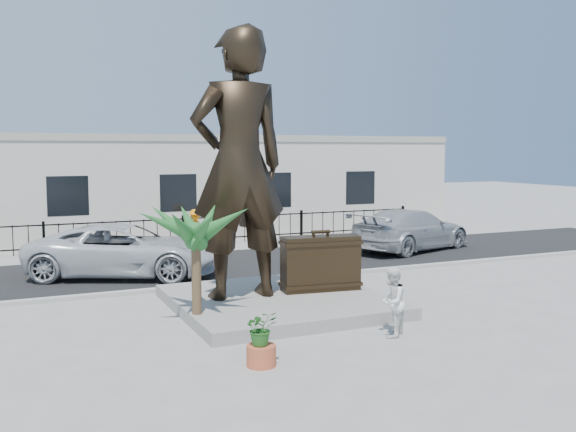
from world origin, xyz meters
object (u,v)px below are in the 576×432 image
at_px(tourist, 392,302).
at_px(car_white, 125,250).
at_px(statue, 239,164).
at_px(suitcase, 321,263).

relative_size(tourist, car_white, 0.25).
bearing_deg(statue, suitcase, 175.64).
bearing_deg(car_white, suitcase, -118.36).
height_order(tourist, car_white, car_white).
distance_m(suitcase, car_white, 6.96).
distance_m(statue, car_white, 6.41).
bearing_deg(tourist, suitcase, -132.30).
distance_m(statue, tourist, 5.19).
relative_size(statue, car_white, 1.13).
bearing_deg(suitcase, statue, -176.74).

